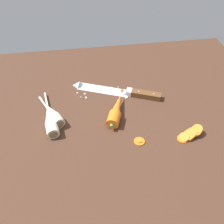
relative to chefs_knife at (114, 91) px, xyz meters
The scene contains 8 objects.
ground_plane 11.03cm from the chefs_knife, 104.25° to the right, with size 120.00×90.00×4.00cm, color #42281C.
chefs_knife is the anchor object (origin of this frame).
whole_carrot 12.36cm from the chefs_knife, 95.29° to the right, with size 9.36×18.59×4.20cm.
parsnip_front 26.97cm from the chefs_knife, 150.72° to the right, with size 6.23×22.54×4.00cm.
parsnip_mid_left 25.32cm from the chefs_knife, 154.31° to the right, with size 9.61×16.84×4.00cm.
carrot_slice_stack 32.83cm from the chefs_knife, 51.36° to the right, with size 8.73×5.26×3.61cm.
carrot_slice_stray_near 25.81cm from the chefs_knife, 80.83° to the right, with size 3.41×3.41×0.70cm.
mince_crumbs 5.94cm from the chefs_knife, behind, with size 18.35×8.58×0.86cm.
Camera 1 is at (-9.36, -65.15, 62.94)cm, focal length 41.36 mm.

